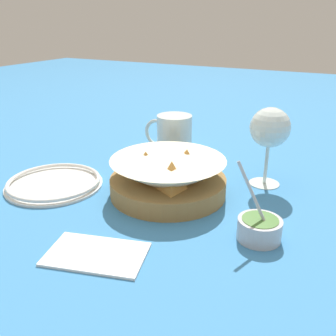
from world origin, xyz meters
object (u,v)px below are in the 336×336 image
at_px(side_plate, 54,183).
at_px(beer_mug, 174,138).
at_px(food_basket, 168,179).
at_px(sauce_cup, 259,228).
at_px(wine_glass, 270,130).

bearing_deg(side_plate, beer_mug, -117.18).
xyz_separation_m(food_basket, beer_mug, (0.09, -0.20, 0.02)).
bearing_deg(sauce_cup, food_basket, -21.19).
distance_m(sauce_cup, wine_glass, 0.24).
bearing_deg(food_basket, beer_mug, -66.06).
relative_size(wine_glass, side_plate, 0.82).
bearing_deg(food_basket, side_plate, 18.60).
height_order(sauce_cup, wine_glass, wine_glass).
xyz_separation_m(sauce_cup, wine_glass, (0.04, -0.22, 0.10)).
xyz_separation_m(wine_glass, side_plate, (0.39, 0.22, -0.11)).
relative_size(sauce_cup, beer_mug, 0.99).
relative_size(food_basket, side_plate, 1.15).
height_order(food_basket, side_plate, food_basket).
distance_m(sauce_cup, side_plate, 0.43).
bearing_deg(wine_glass, side_plate, 28.97).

